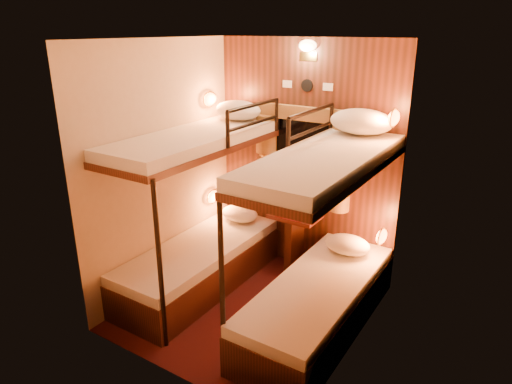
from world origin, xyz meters
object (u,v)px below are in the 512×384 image
Objects in this scene: table at (295,235)px; bottle_right at (296,203)px; bunk_right at (320,271)px; bunk_left at (199,235)px; bottle_left at (301,203)px.

table is 0.34m from bottle_right.
bunk_right is 1.08m from bottle_right.
bunk_left is 2.90× the size of table.
bottle_left is (-0.60, 0.83, 0.21)m from bunk_right.
bunk_right is 2.90× the size of table.
bunk_left reaches higher than table.
table is 2.45× the size of bottle_left.
bunk_left is 1.10m from bottle_left.
bunk_right is 7.12× the size of bottle_left.
bunk_right is 7.72× the size of bottle_right.
bunk_left is 7.12× the size of bottle_left.
bottle_left is at bearing 126.18° from bunk_right.
bottle_right is (-0.02, 0.04, 0.34)m from table.
table is 0.36m from bottle_left.
table is 2.66× the size of bottle_right.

